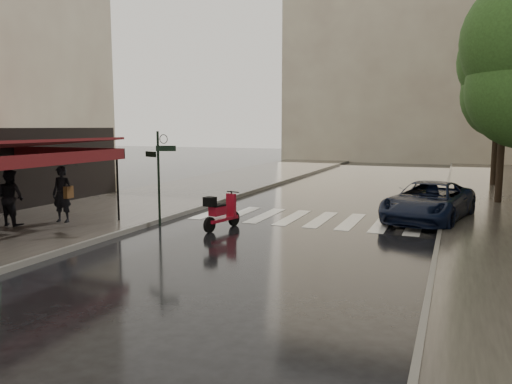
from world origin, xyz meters
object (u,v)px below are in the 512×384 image
Objects in this scene: scooter at (221,213)px; parked_car at (429,202)px; pedestrian_terrace at (11,197)px; pedestrian_with_umbrella at (61,171)px.

scooter is 7.22m from parked_car.
scooter is (6.20, 2.43, -0.48)m from pedestrian_terrace.
scooter is at bearing -156.53° from pedestrian_terrace.
pedestrian_terrace reaches higher than parked_car.
parked_car reaches higher than scooter.
parked_car is (6.03, 3.97, 0.15)m from scooter.
pedestrian_with_umbrella is at bearing -153.19° from scooter.
pedestrian_terrace is 0.37× the size of parked_car.
parked_car is at bearing 45.35° from scooter.
pedestrian_with_umbrella is 12.41m from parked_car.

